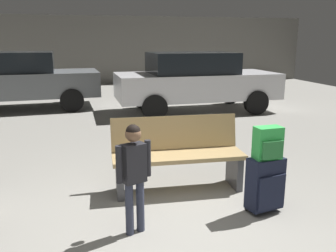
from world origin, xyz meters
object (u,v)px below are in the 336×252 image
object	(u,v)px
bench	(178,154)
suitcase	(265,184)
child	(134,168)
backpack_bright	(268,143)
parked_car_far	(18,79)
parked_car_near	(195,80)

from	to	relation	value
bench	suitcase	distance (m)	1.13
suitcase	child	size ratio (longest dim) A/B	0.56
backpack_bright	parked_car_far	distance (m)	7.75
bench	child	bearing A→B (deg)	-124.85
bench	parked_car_near	size ratio (longest dim) A/B	0.39
parked_car_far	parked_car_near	distance (m)	4.70
bench	suitcase	bearing A→B (deg)	-47.25
parked_car_near	parked_car_far	bearing A→B (deg)	163.98
bench	backpack_bright	world-z (taller)	backpack_bright
bench	parked_car_far	world-z (taller)	parked_car_far
parked_car_far	parked_car_near	world-z (taller)	same
backpack_bright	child	size ratio (longest dim) A/B	0.32
parked_car_far	bench	bearing A→B (deg)	-64.59
child	parked_car_far	world-z (taller)	parked_car_far
backpack_bright	child	xyz separation A→B (m)	(-1.41, -0.12, -0.11)
backpack_bright	suitcase	bearing A→B (deg)	31.24
bench	parked_car_far	size ratio (longest dim) A/B	0.38
bench	suitcase	xyz separation A→B (m)	(0.76, -0.82, -0.12)
backpack_bright	parked_car_near	bearing A→B (deg)	80.85
suitcase	parked_car_far	xyz separation A→B (m)	(-3.63, 6.85, 0.48)
bench	backpack_bright	bearing A→B (deg)	-47.31
bench	child	xyz separation A→B (m)	(-0.66, -0.94, 0.22)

